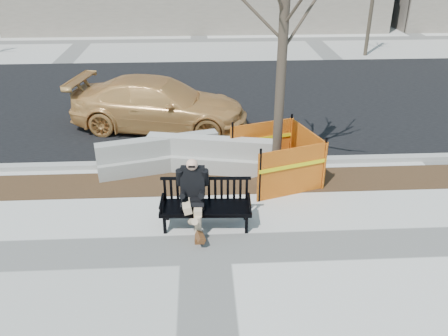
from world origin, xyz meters
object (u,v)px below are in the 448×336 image
at_px(seated_man, 194,224).
at_px(jersey_barrier_right, 210,170).
at_px(sedan, 161,128).
at_px(jersey_barrier_left, 160,169).
at_px(tree_fence, 275,179).
at_px(bench, 206,226).

xyz_separation_m(seated_man, jersey_barrier_right, (0.41, 2.43, 0.00)).
xyz_separation_m(sedan, jersey_barrier_left, (0.15, -2.75, 0.00)).
relative_size(sedan, jersey_barrier_right, 1.68).
bearing_deg(tree_fence, jersey_barrier_right, 159.94).
relative_size(seated_man, tree_fence, 0.23).
height_order(seated_man, sedan, sedan).
relative_size(seated_man, jersey_barrier_left, 0.49).
relative_size(bench, sedan, 0.36).
height_order(tree_fence, sedan, tree_fence).
relative_size(tree_fence, jersey_barrier_right, 2.06).
bearing_deg(tree_fence, jersey_barrier_left, 166.52).
relative_size(bench, jersey_barrier_left, 0.62).
distance_m(tree_fence, jersey_barrier_right, 1.66).
bearing_deg(jersey_barrier_left, jersey_barrier_right, -19.52).
height_order(bench, sedan, sedan).
bearing_deg(jersey_barrier_right, seated_man, -88.14).
bearing_deg(jersey_barrier_right, tree_fence, -8.63).
bearing_deg(jersey_barrier_right, jersey_barrier_left, -173.54).
xyz_separation_m(sedan, jersey_barrier_right, (1.43, -2.86, 0.00)).
relative_size(jersey_barrier_left, jersey_barrier_right, 0.97).
distance_m(seated_man, jersey_barrier_left, 2.68).
height_order(sedan, jersey_barrier_left, sedan).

